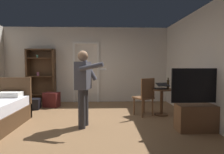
{
  "coord_description": "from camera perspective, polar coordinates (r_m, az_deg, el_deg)",
  "views": [
    {
      "loc": [
        0.66,
        -4.33,
        1.34
      ],
      "look_at": [
        0.82,
        0.24,
        1.05
      ],
      "focal_mm": 31.68,
      "sensor_mm": 36.0,
      "label": 1
    }
  ],
  "objects": [
    {
      "name": "suitcase_small",
      "position": [
        6.44,
        -22.23,
        -7.2
      ],
      "size": [
        0.52,
        0.41,
        0.31
      ],
      "primitive_type": "cube",
      "rotation": [
        0.0,
        0.0,
        0.08
      ],
      "color": "black",
      "rests_on": "ground_plane"
    },
    {
      "name": "person_blue_shirt",
      "position": [
        4.23,
        -8.16,
        -1.87
      ],
      "size": [
        0.66,
        0.65,
        1.63
      ],
      "color": "#333338",
      "rests_on": "ground_plane"
    },
    {
      "name": "bottle_on_table",
      "position": [
        5.32,
        15.86,
        -2.04
      ],
      "size": [
        0.06,
        0.06,
        0.3
      ],
      "color": "#352714",
      "rests_on": "side_table"
    },
    {
      "name": "tv_flatscreen",
      "position": [
        4.4,
        24.01,
        -9.12
      ],
      "size": [
        1.18,
        0.4,
        1.26
      ],
      "color": "brown",
      "rests_on": "ground_plane"
    },
    {
      "name": "ground_plane",
      "position": [
        4.59,
        -10.46,
        -13.4
      ],
      "size": [
        6.3,
        6.3,
        0.0
      ],
      "primitive_type": "plane",
      "color": "olive"
    },
    {
      "name": "bookshelf",
      "position": [
        7.23,
        -19.72,
        0.83
      ],
      "size": [
        0.95,
        0.32,
        1.86
      ],
      "color": "#4C331E",
      "rests_on": "ground_plane"
    },
    {
      "name": "wall_right",
      "position": [
        4.89,
        25.65,
        3.09
      ],
      "size": [
        0.12,
        5.65,
        2.65
      ],
      "primitive_type": "cube",
      "color": "silver",
      "rests_on": "ground_plane"
    },
    {
      "name": "laptop",
      "position": [
        5.31,
        14.05,
        -2.8
      ],
      "size": [
        0.37,
        0.38,
        0.16
      ],
      "color": "black",
      "rests_on": "side_table"
    },
    {
      "name": "wooden_chair",
      "position": [
        5.2,
        9.57,
        -5.19
      ],
      "size": [
        0.57,
        0.57,
        0.99
      ],
      "color": "brown",
      "rests_on": "ground_plane"
    },
    {
      "name": "doorway_frame",
      "position": [
        7.05,
        -7.46,
        2.67
      ],
      "size": [
        0.93,
        0.08,
        2.13
      ],
      "color": "white",
      "rests_on": "ground_plane"
    },
    {
      "name": "suitcase_dark",
      "position": [
        6.53,
        -17.04,
        -6.28
      ],
      "size": [
        0.53,
        0.42,
        0.46
      ],
      "primitive_type": "cube",
      "rotation": [
        0.0,
        0.0,
        -0.25
      ],
      "color": "#4C1919",
      "rests_on": "ground_plane"
    },
    {
      "name": "side_table",
      "position": [
        5.4,
        14.11,
        -5.76
      ],
      "size": [
        0.59,
        0.59,
        0.7
      ],
      "color": "brown",
      "rests_on": "ground_plane"
    },
    {
      "name": "wall_back",
      "position": [
        7.13,
        -7.29,
        3.49
      ],
      "size": [
        5.97,
        0.12,
        2.65
      ],
      "primitive_type": "cube",
      "color": "silver",
      "rests_on": "ground_plane"
    }
  ]
}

